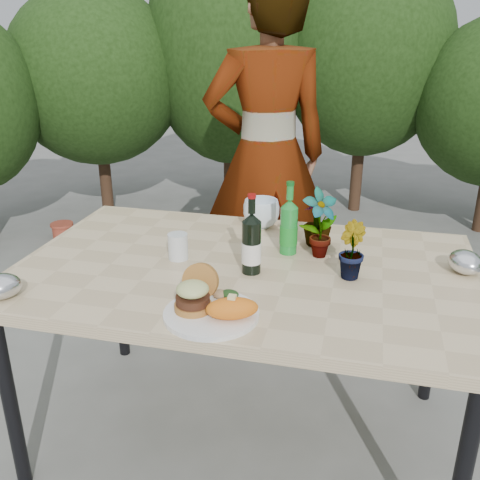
% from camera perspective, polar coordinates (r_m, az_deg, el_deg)
% --- Properties ---
extents(ground, '(80.00, 80.00, 0.00)m').
position_cam_1_polar(ground, '(2.30, 0.50, -20.02)').
color(ground, slate).
rests_on(ground, ground).
extents(patio_table, '(1.60, 1.00, 0.75)m').
position_cam_1_polar(patio_table, '(1.91, 0.57, -4.35)').
color(patio_table, '#CDB589').
rests_on(patio_table, ground).
extents(shrub_hedge, '(6.99, 5.04, 2.32)m').
position_cam_1_polar(shrub_hedge, '(3.47, 7.38, 15.57)').
color(shrub_hedge, '#382316').
rests_on(shrub_hedge, ground).
extents(dinner_plate, '(0.28, 0.28, 0.01)m').
position_cam_1_polar(dinner_plate, '(1.57, -3.08, -7.89)').
color(dinner_plate, white).
rests_on(dinner_plate, patio_table).
extents(burger_stack, '(0.11, 0.16, 0.11)m').
position_cam_1_polar(burger_stack, '(1.57, -4.85, -5.63)').
color(burger_stack, '#B7722D').
rests_on(burger_stack, dinner_plate).
extents(sweet_potato, '(0.17, 0.12, 0.06)m').
position_cam_1_polar(sweet_potato, '(1.52, -0.85, -7.31)').
color(sweet_potato, orange).
rests_on(sweet_potato, dinner_plate).
extents(grilled_veg, '(0.08, 0.05, 0.03)m').
position_cam_1_polar(grilled_veg, '(1.63, -1.57, -5.78)').
color(grilled_veg, olive).
rests_on(grilled_veg, dinner_plate).
extents(wine_bottle, '(0.07, 0.07, 0.28)m').
position_cam_1_polar(wine_bottle, '(1.80, 1.23, -0.47)').
color(wine_bottle, black).
rests_on(wine_bottle, patio_table).
extents(sparkling_water, '(0.07, 0.07, 0.27)m').
position_cam_1_polar(sparkling_water, '(1.96, 5.23, 1.34)').
color(sparkling_water, '#19892C').
rests_on(sparkling_water, patio_table).
extents(plastic_cup, '(0.07, 0.07, 0.09)m').
position_cam_1_polar(plastic_cup, '(1.93, -6.63, -0.69)').
color(plastic_cup, silver).
rests_on(plastic_cup, patio_table).
extents(seedling_left, '(0.16, 0.15, 0.25)m').
position_cam_1_polar(seedling_left, '(1.93, 8.53, 1.73)').
color(seedling_left, '#235F20').
rests_on(seedling_left, patio_table).
extents(seedling_mid, '(0.12, 0.13, 0.19)m').
position_cam_1_polar(seedling_mid, '(1.80, 11.70, -1.07)').
color(seedling_mid, '#22571E').
rests_on(seedling_mid, patio_table).
extents(seedling_right, '(0.15, 0.15, 0.19)m').
position_cam_1_polar(seedling_right, '(2.05, 8.27, 1.99)').
color(seedling_right, '#235D20').
rests_on(seedling_right, patio_table).
extents(blue_bowl, '(0.19, 0.19, 0.12)m').
position_cam_1_polar(blue_bowl, '(2.23, 2.28, 2.86)').
color(blue_bowl, white).
rests_on(blue_bowl, patio_table).
extents(foil_packet_left, '(0.17, 0.16, 0.08)m').
position_cam_1_polar(foil_packet_left, '(1.81, -24.25, -4.54)').
color(foil_packet_left, '#BBBCC2').
rests_on(foil_packet_left, patio_table).
extents(foil_packet_right, '(0.15, 0.16, 0.08)m').
position_cam_1_polar(foil_packet_right, '(1.97, 22.92, -2.18)').
color(foil_packet_right, silver).
rests_on(foil_packet_right, patio_table).
extents(person, '(0.78, 0.66, 1.81)m').
position_cam_1_polar(person, '(2.82, 2.86, 8.91)').
color(person, '#8E5A47').
rests_on(person, ground).
extents(terracotta_pot, '(0.17, 0.17, 0.14)m').
position_cam_1_polar(terracotta_pot, '(4.30, -18.39, 0.86)').
color(terracotta_pot, '#A13D29').
rests_on(terracotta_pot, ground).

